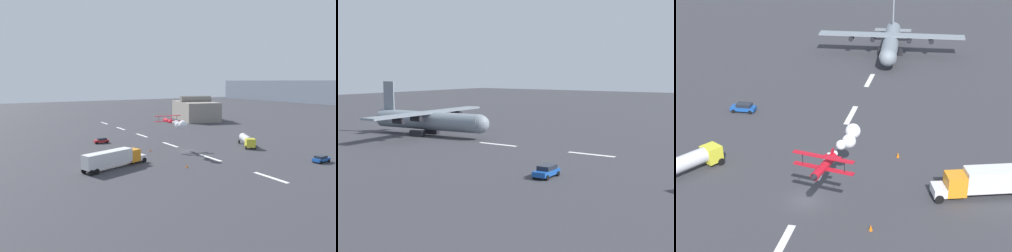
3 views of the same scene
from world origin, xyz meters
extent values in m
plane|color=#38383D|center=(0.00, 0.00, 0.00)|extent=(440.00, 440.00, 0.00)
cube|color=white|center=(-9.12, 0.00, 0.01)|extent=(8.00, 0.90, 0.01)
cube|color=white|center=(9.12, 0.00, 0.01)|extent=(8.00, 0.90, 0.01)
cube|color=white|center=(27.37, 0.00, 0.01)|extent=(8.00, 0.90, 0.01)
cube|color=white|center=(45.61, 0.00, 0.01)|extent=(8.00, 0.90, 0.01)
cylinder|color=gray|center=(64.24, -1.64, 3.04)|extent=(25.47, 5.78, 3.68)
sphere|color=gray|center=(51.66, -2.69, 3.04)|extent=(3.50, 3.50, 3.50)
cube|color=gray|center=(64.24, -1.64, 4.70)|extent=(5.96, 33.30, 0.40)
cylinder|color=black|center=(63.08, 7.41, 3.80)|extent=(2.48, 1.30, 1.10)
cylinder|color=black|center=(63.50, 2.46, 3.80)|extent=(2.48, 1.30, 1.10)
cylinder|color=black|center=(64.19, -5.80, 3.80)|extent=(2.48, 1.30, 1.10)
cylinder|color=black|center=(64.61, -10.75, 3.80)|extent=(2.48, 1.30, 1.10)
cube|color=gray|center=(74.81, -0.75, 7.88)|extent=(2.82, 0.53, 6.00)
cube|color=gray|center=(74.81, -0.75, 3.34)|extent=(2.75, 9.14, 0.24)
cube|color=black|center=(65.44, -3.88, 0.60)|extent=(3.27, 1.26, 1.20)
cube|color=black|center=(65.05, 0.78, 0.60)|extent=(3.27, 1.26, 1.20)
cylinder|color=red|center=(-4.16, -3.59, 7.49)|extent=(5.10, 1.77, 0.93)
cube|color=red|center=(-4.36, -3.56, 7.34)|extent=(1.81, 7.00, 0.12)
cube|color=red|center=(-4.36, -3.56, 8.73)|extent=(1.81, 7.00, 0.12)
cylinder|color=black|center=(-4.77, -5.97, 8.04)|extent=(0.08, 0.08, 1.39)
cylinder|color=black|center=(-3.95, -1.15, 8.04)|extent=(0.08, 0.08, 1.39)
cube|color=red|center=(-1.94, -3.98, 7.94)|extent=(0.71, 0.22, 1.10)
cube|color=red|center=(-1.94, -3.98, 7.54)|extent=(0.93, 2.07, 0.08)
cone|color=black|center=(-6.98, -3.11, 7.49)|extent=(0.82, 0.90, 0.79)
sphere|color=white|center=(-0.87, -3.98, 7.39)|extent=(0.70, 0.70, 0.70)
sphere|color=white|center=(1.06, -4.26, 7.59)|extent=(1.17, 1.17, 1.17)
sphere|color=white|center=(2.86, -4.83, 7.28)|extent=(1.69, 1.69, 1.69)
sphere|color=white|center=(4.93, -4.88, 7.66)|extent=(1.88, 1.88, 1.88)
cube|color=silver|center=(4.29, -15.76, 1.10)|extent=(2.87, 2.28, 1.10)
cube|color=orange|center=(4.90, -17.67, 1.85)|extent=(3.11, 3.05, 2.60)
cube|color=silver|center=(6.93, -24.02, 2.30)|extent=(5.71, 11.18, 2.80)
cylinder|color=black|center=(3.04, -15.95, 0.55)|extent=(0.67, 1.15, 1.10)
cylinder|color=black|center=(5.42, -15.19, 0.55)|extent=(0.67, 1.15, 1.10)
cube|color=yellow|center=(6.38, 15.22, 1.60)|extent=(3.10, 3.18, 2.20)
cylinder|color=silver|center=(2.25, 17.59, 1.85)|extent=(7.40, 5.46, 2.10)
cylinder|color=black|center=(7.50, 15.97, 0.50)|extent=(1.03, 0.77, 1.00)
cylinder|color=black|center=(6.31, 13.88, 0.50)|extent=(1.03, 0.77, 1.00)
cube|color=#194CA5|center=(24.85, 18.38, 0.65)|extent=(1.99, 4.26, 0.65)
cube|color=#1E232D|center=(24.86, 18.18, 1.25)|extent=(1.77, 2.58, 0.55)
cylinder|color=black|center=(23.89, 19.80, 0.32)|extent=(0.25, 0.65, 0.64)
cylinder|color=black|center=(24.02, 16.87, 0.32)|extent=(0.25, 0.65, 0.64)
cylinder|color=black|center=(25.69, 19.88, 0.32)|extent=(0.25, 0.65, 0.64)
cylinder|color=black|center=(25.82, 16.96, 0.32)|extent=(0.25, 0.65, 0.64)
cone|color=orange|center=(-4.17, -8.82, 0.38)|extent=(0.44, 0.44, 0.75)
cone|color=orange|center=(13.84, -9.62, 0.38)|extent=(0.44, 0.44, 0.75)
camera|label=1|loc=(68.46, -46.00, 17.67)|focal=35.06mm
camera|label=2|loc=(-4.89, 69.63, 13.22)|focal=51.88mm
camera|label=3|loc=(-50.71, -16.12, 33.99)|focal=54.78mm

